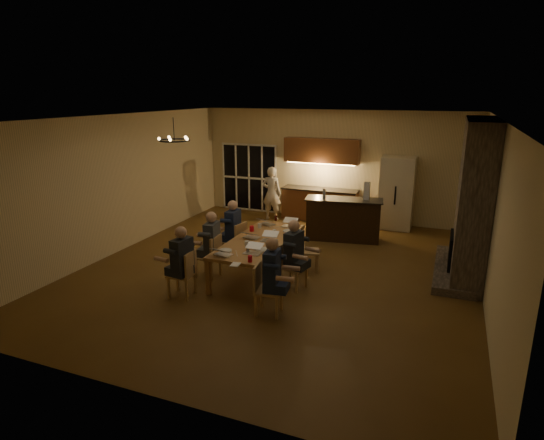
{
  "coord_description": "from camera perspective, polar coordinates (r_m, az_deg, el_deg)",
  "views": [
    {
      "loc": [
        3.2,
        -8.49,
        3.69
      ],
      "look_at": [
        -0.28,
        0.3,
        1.01
      ],
      "focal_mm": 30.0,
      "sensor_mm": 36.0,
      "label": 1
    }
  ],
  "objects": [
    {
      "name": "person_right_mid",
      "position": [
        8.68,
        2.73,
        -4.42
      ],
      "size": [
        0.71,
        0.71,
        1.38
      ],
      "primitive_type": null,
      "rotation": [
        0.0,
        0.0,
        1.37
      ],
      "color": "#24282F",
      "rests_on": "ground"
    },
    {
      "name": "standing_person",
      "position": [
        13.44,
        -0.03,
        3.38
      ],
      "size": [
        0.58,
        0.38,
        1.59
      ],
      "primitive_type": "imported",
      "rotation": [
        0.0,
        0.0,
        3.14
      ],
      "color": "silver",
      "rests_on": "ground"
    },
    {
      "name": "laptop_d",
      "position": [
        9.25,
        -0.36,
        -1.98
      ],
      "size": [
        0.34,
        0.31,
        0.23
      ],
      "primitive_type": null,
      "rotation": [
        0.0,
        0.0,
        0.09
      ],
      "color": "silver",
      "rests_on": "dining_table"
    },
    {
      "name": "right_wall",
      "position": [
        8.79,
        26.25,
        0.39
      ],
      "size": [
        0.04,
        9.0,
        3.2
      ],
      "primitive_type": "cube",
      "color": "beige",
      "rests_on": "ground"
    },
    {
      "name": "chair_left_mid",
      "position": [
        9.42,
        -8.06,
        -4.5
      ],
      "size": [
        0.46,
        0.46,
        0.89
      ],
      "primitive_type": null,
      "rotation": [
        0.0,
        0.0,
        -1.61
      ],
      "color": "tan",
      "rests_on": "ground"
    },
    {
      "name": "chandelier",
      "position": [
        9.43,
        -12.16,
        9.74
      ],
      "size": [
        0.62,
        0.62,
        0.03
      ],
      "primitive_type": "torus",
      "color": "black",
      "rests_on": "ceiling"
    },
    {
      "name": "redcup_far",
      "position": [
        10.54,
        2.37,
        -0.05
      ],
      "size": [
        0.1,
        0.1,
        0.12
      ],
      "primitive_type": "cylinder",
      "color": "red",
      "rests_on": "dining_table"
    },
    {
      "name": "laptop_f",
      "position": [
        10.24,
        2.18,
        -0.22
      ],
      "size": [
        0.33,
        0.29,
        0.23
      ],
      "primitive_type": null,
      "rotation": [
        0.0,
        0.0,
        0.04
      ],
      "color": "silver",
      "rests_on": "dining_table"
    },
    {
      "name": "mug_back",
      "position": [
        10.16,
        -1.56,
        -0.72
      ],
      "size": [
        0.09,
        0.09,
        0.1
      ],
      "primitive_type": "cylinder",
      "color": "white",
      "rests_on": "dining_table"
    },
    {
      "name": "chair_left_near",
      "position": [
        8.62,
        -11.31,
        -6.62
      ],
      "size": [
        0.48,
        0.48,
        0.89
      ],
      "primitive_type": null,
      "rotation": [
        0.0,
        0.0,
        -1.47
      ],
      "color": "tan",
      "rests_on": "ground"
    },
    {
      "name": "person_left_far",
      "position": [
        10.22,
        -4.89,
        -1.31
      ],
      "size": [
        0.62,
        0.62,
        1.38
      ],
      "primitive_type": null,
      "rotation": [
        0.0,
        0.0,
        -1.53
      ],
      "color": "#1B2443",
      "rests_on": "ground"
    },
    {
      "name": "floor",
      "position": [
        9.8,
        0.87,
        -6.31
      ],
      "size": [
        9.0,
        9.0,
        0.0
      ],
      "primitive_type": "plane",
      "color": "brown",
      "rests_on": "ground"
    },
    {
      "name": "chair_right_far",
      "position": [
        9.67,
        4.63,
        -3.85
      ],
      "size": [
        0.56,
        0.56,
        0.89
      ],
      "primitive_type": null,
      "rotation": [
        0.0,
        0.0,
        1.91
      ],
      "color": "tan",
      "rests_on": "ground"
    },
    {
      "name": "mug_mid",
      "position": [
        9.72,
        0.3,
        -1.49
      ],
      "size": [
        0.08,
        0.08,
        0.1
      ],
      "primitive_type": "cylinder",
      "color": "white",
      "rests_on": "dining_table"
    },
    {
      "name": "mug_front",
      "position": [
        9.0,
        -3.18,
        -2.94
      ],
      "size": [
        0.09,
        0.09,
        0.1
      ],
      "primitive_type": "cylinder",
      "color": "white",
      "rests_on": "dining_table"
    },
    {
      "name": "laptop_c",
      "position": [
        9.46,
        -2.59,
        -1.59
      ],
      "size": [
        0.36,
        0.32,
        0.23
      ],
      "primitive_type": null,
      "rotation": [
        0.0,
        0.0,
        2.99
      ],
      "color": "silver",
      "rests_on": "dining_table"
    },
    {
      "name": "redcup_mid",
      "position": [
        9.92,
        -2.56,
        -1.08
      ],
      "size": [
        0.1,
        0.1,
        0.12
      ],
      "primitive_type": "cylinder",
      "color": "red",
      "rests_on": "dining_table"
    },
    {
      "name": "person_left_mid",
      "position": [
        9.34,
        -7.51,
        -3.05
      ],
      "size": [
        0.68,
        0.68,
        1.38
      ],
      "primitive_type": null,
      "rotation": [
        0.0,
        0.0,
        -1.43
      ],
      "color": "#3C4147",
      "rests_on": "ground"
    },
    {
      "name": "redcup_near",
      "position": [
        8.16,
        -2.78,
        -4.88
      ],
      "size": [
        0.08,
        0.08,
        0.12
      ],
      "primitive_type": "cylinder",
      "color": "red",
      "rests_on": "dining_table"
    },
    {
      "name": "can_silver",
      "position": [
        8.75,
        -3.08,
        -3.43
      ],
      "size": [
        0.06,
        0.06,
        0.12
      ],
      "primitive_type": "cylinder",
      "color": "#B2B2B7",
      "rests_on": "dining_table"
    },
    {
      "name": "person_right_near",
      "position": [
        7.7,
        0.0,
        -7.13
      ],
      "size": [
        0.67,
        0.67,
        1.38
      ],
      "primitive_type": null,
      "rotation": [
        0.0,
        0.0,
        1.7
      ],
      "color": "#1B2443",
      "rests_on": "ground"
    },
    {
      "name": "dining_table",
      "position": [
        9.49,
        -1.57,
        -4.63
      ],
      "size": [
        1.1,
        2.71,
        0.75
      ],
      "primitive_type": "cube",
      "color": "#AE6E45",
      "rests_on": "ground"
    },
    {
      "name": "plate_left",
      "position": [
        8.76,
        -5.89,
        -3.82
      ],
      "size": [
        0.26,
        0.26,
        0.02
      ],
      "primitive_type": "cylinder",
      "color": "white",
      "rests_on": "dining_table"
    },
    {
      "name": "bar_bottle",
      "position": [
        11.65,
        6.57,
        3.37
      ],
      "size": [
        0.08,
        0.08,
        0.24
      ],
      "primitive_type": "cylinder",
      "color": "#99999E",
      "rests_on": "bar_island"
    },
    {
      "name": "bar_blender",
      "position": [
        11.59,
        11.81,
        3.59
      ],
      "size": [
        0.15,
        0.15,
        0.44
      ],
      "primitive_type": "cube",
      "rotation": [
        0.0,
        0.0,
        0.06
      ],
      "color": "silver",
      "rests_on": "bar_island"
    },
    {
      "name": "kitchenette",
      "position": [
        13.4,
        6.07,
        5.02
      ],
      "size": [
        2.24,
        0.68,
        2.4
      ],
      "primitive_type": null,
      "color": "brown",
      "rests_on": "ground"
    },
    {
      "name": "person_left_near",
      "position": [
        8.46,
        -11.17,
        -5.29
      ],
      "size": [
        0.68,
        0.68,
        1.38
      ],
      "primitive_type": null,
      "rotation": [
        0.0,
        0.0,
        -1.71
      ],
      "color": "#24282F",
      "rests_on": "ground"
    },
    {
      "name": "back_wall",
      "position": [
        13.56,
        7.72,
        6.81
      ],
      "size": [
        8.0,
        0.04,
        3.2
      ],
      "primitive_type": "cube",
      "color": "beige",
      "rests_on": "ground"
    },
    {
      "name": "refrigerator",
      "position": [
        12.99,
        15.38,
        3.3
      ],
      "size": [
        0.9,
        0.68,
        2.0
      ],
      "primitive_type": "cube",
      "color": "beige",
      "rests_on": "ground"
    },
    {
      "name": "plate_near",
      "position": [
        8.77,
        -1.25,
        -3.72
      ],
      "size": [
        0.27,
        0.27,
        0.02
      ],
      "primitive_type": "cylinder",
      "color": "white",
      "rests_on": "dining_table"
    },
    {
      "name": "laptop_a",
      "position": [
        8.52,
        -6.13,
        -3.66
      ],
      "size": [
        0.37,
        0.34,
        0.23
      ],
      "primitive_type": null,
      "rotation": [
        0.0,
        0.0,
        2.94
      ],
      "color": "silver",
      "rests_on": "dining_table"
    },
    {
      "name": "laptop_e",
      "position": [
        10.4,
        -0.57,
        0.04
      ],
      "size": [
        0.39,
        0.37,
        0.23
      ],
      "primitive_type": null,
      "rotation": [
        0.0,
        0.0,
        2.8
      ],
      "color": "silver",
      "rests_on": "dining_table"
    },
    {
      "name": "french_doors",
      "position": [
        14.49,
        -2.86,
        5.3
      ],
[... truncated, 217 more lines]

